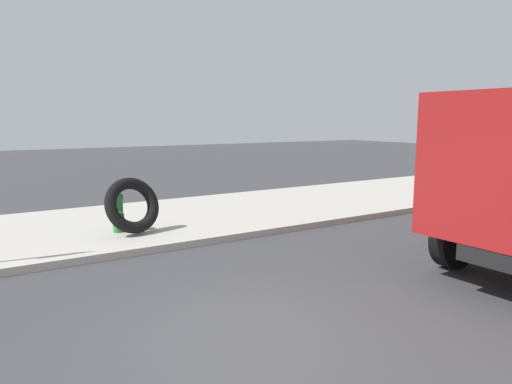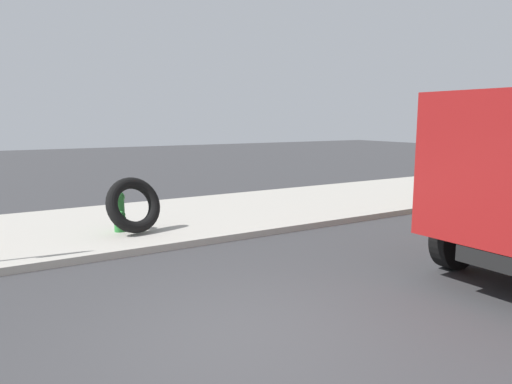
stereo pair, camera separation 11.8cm
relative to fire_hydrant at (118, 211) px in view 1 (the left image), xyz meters
The scene contains 4 objects.
ground_plane 5.57m from the fire_hydrant, 90.64° to the right, with size 80.00×80.00×0.00m, color #38383A.
sidewalk_curb 1.11m from the fire_hydrant, 93.67° to the left, with size 36.00×5.00×0.15m, color #ADA89E.
fire_hydrant is the anchor object (origin of this frame).
loose_tire 0.41m from the fire_hydrant, 53.17° to the right, with size 1.24×1.24×0.25m, color black.
Camera 1 is at (-2.65, -4.49, 2.59)m, focal length 32.58 mm.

